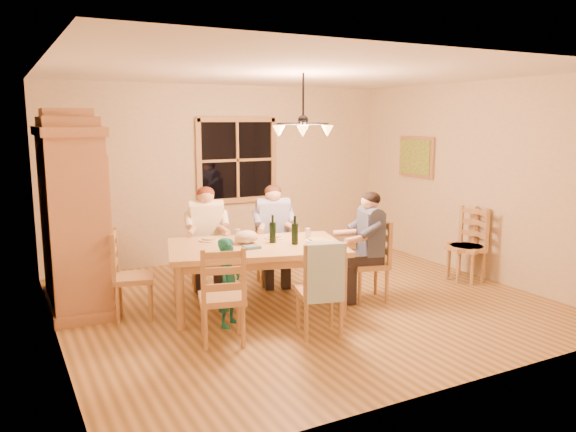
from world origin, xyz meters
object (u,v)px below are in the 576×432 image
chandelier (303,128)px  armoire (74,219)px  chair_spare_back (466,258)px  adult_plaid_man (273,222)px  adult_woman (206,225)px  chair_end_right (368,276)px  chair_far_right (274,262)px  chair_spare_front (466,258)px  chair_near_left (222,313)px  adult_slate_man (369,233)px  wine_bottle_a (273,229)px  child (229,282)px  chair_far_left (207,265)px  wine_bottle_b (295,230)px  chair_near_right (319,306)px  chair_end_left (134,291)px  dining_table (256,253)px

chandelier → armoire: size_ratio=0.33×
chair_spare_back → adult_plaid_man: bearing=48.6°
adult_woman → chair_spare_back: (3.27, -1.28, -0.54)m
chandelier → chair_end_right: (0.74, -0.32, -1.77)m
chair_far_right → chair_spare_front: size_ratio=1.00×
chair_near_left → adult_woman: bearing=90.0°
adult_woman → adult_slate_man: bearing=153.4°
adult_woman → wine_bottle_a: (0.45, -1.02, 0.08)m
armoire → chair_spare_back: bearing=-14.6°
adult_woman → child: (-0.26, -1.40, -0.36)m
adult_slate_man → chandelier: bearing=81.8°
armoire → chair_far_left: armoire is taller
chair_far_right → chair_spare_front: 2.64m
adult_plaid_man → wine_bottle_b: 1.00m
chair_near_right → adult_plaid_man: size_ratio=1.13×
wine_bottle_b → chandelier: bearing=37.5°
chair_end_left → wine_bottle_b: (1.73, -0.54, 0.62)m
chandelier → adult_plaid_man: chandelier is taller
chair_near_left → child: size_ratio=1.03×
adult_woman → wine_bottle_a: adult_woman is taller
armoire → adult_plaid_man: 2.47m
dining_table → chair_spare_back: chair_spare_back is taller
child → chair_near_left: bearing=-161.4°
adult_plaid_man → wine_bottle_a: size_ratio=2.65×
adult_slate_man → chair_spare_back: adult_slate_man is taller
adult_plaid_man → chair_spare_back: size_ratio=0.88×
dining_table → adult_slate_man: 1.38m
chair_far_right → wine_bottle_b: size_ratio=3.00×
adult_plaid_man → chair_spare_back: bearing=171.7°
chair_far_right → wine_bottle_b: bearing=93.2°
dining_table → wine_bottle_b: (0.41, -0.18, 0.26)m
adult_woman → wine_bottle_b: size_ratio=2.65×
armoire → chair_end_right: (3.16, -1.37, -0.75)m
chair_spare_front → dining_table: bearing=110.1°
wine_bottle_b → child: wine_bottle_b is taller
chandelier → child: size_ratio=0.80×
chair_far_left → chair_spare_front: size_ratio=1.00×
chair_far_left → chair_spare_back: size_ratio=1.00×
dining_table → adult_plaid_man: (0.62, 0.80, 0.18)m
dining_table → wine_bottle_a: wine_bottle_a is taller
wine_bottle_a → adult_slate_man: bearing=-18.4°
chair_near_left → chair_spare_back: bearing=23.0°
chair_far_left → adult_plaid_man: 1.03m
chair_near_right → chair_end_left: bearing=153.4°
chair_near_right → adult_slate_man: size_ratio=1.13×
wine_bottle_b → child: bearing=-167.9°
chair_far_left → child: 1.43m
adult_woman → adult_slate_man: (1.55, -1.39, 0.00)m
adult_slate_man → chair_spare_front: size_ratio=0.88×
chair_far_right → chair_far_left: bearing=0.0°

